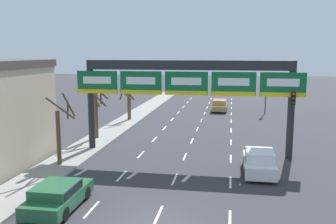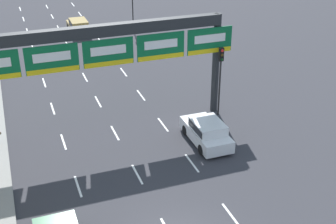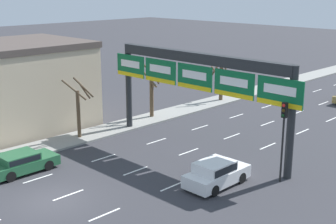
# 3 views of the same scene
# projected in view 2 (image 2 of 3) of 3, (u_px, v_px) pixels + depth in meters

# --- Properties ---
(lane_dashes) EXTENTS (6.72, 67.00, 0.01)m
(lane_dashes) POSITION_uv_depth(u_px,v_px,m) (106.00, 116.00, 32.27)
(lane_dashes) COLOR white
(lane_dashes) RESTS_ON ground_plane
(sign_gantry) EXTENTS (16.55, 0.70, 6.95)m
(sign_gantry) POSITION_uv_depth(u_px,v_px,m) (107.00, 49.00, 28.37)
(sign_gantry) COLOR #232628
(sign_gantry) RESTS_ON ground_plane
(car_white) EXTENTS (1.89, 4.24, 1.54)m
(car_white) POSITION_uv_depth(u_px,v_px,m) (207.00, 131.00, 28.72)
(car_white) COLOR silver
(car_white) RESTS_ON ground_plane
(car_gold) EXTENTS (1.86, 4.85, 1.48)m
(car_gold) POSITION_uv_depth(u_px,v_px,m) (79.00, 26.00, 49.03)
(car_gold) COLOR #A88947
(car_gold) RESTS_ON ground_plane
(traffic_light_near_gantry) EXTENTS (0.30, 0.35, 4.88)m
(traffic_light_near_gantry) POSITION_uv_depth(u_px,v_px,m) (221.00, 68.00, 30.91)
(traffic_light_near_gantry) COLOR black
(traffic_light_near_gantry) RESTS_ON ground_plane
(traffic_light_mid_block) EXTENTS (0.30, 0.35, 4.61)m
(traffic_light_mid_block) POSITION_uv_depth(u_px,v_px,m) (132.00, 0.00, 48.74)
(traffic_light_mid_block) COLOR black
(traffic_light_mid_block) RESTS_ON ground_plane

